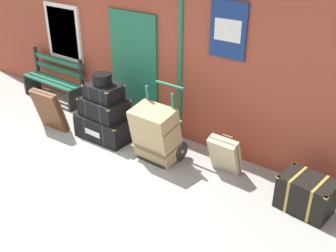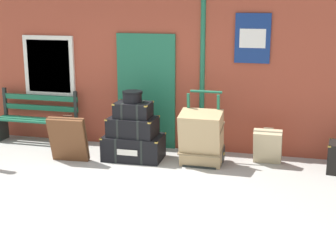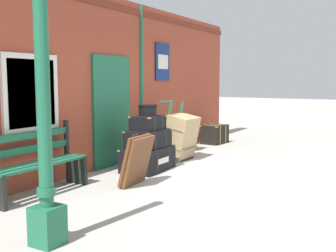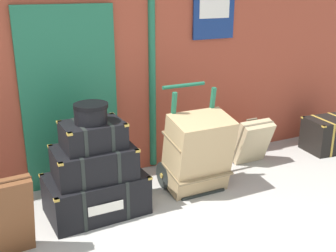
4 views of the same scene
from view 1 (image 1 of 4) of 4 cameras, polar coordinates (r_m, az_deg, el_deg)
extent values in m
plane|color=#A3A099|center=(6.25, -19.14, -7.37)|extent=(60.00, 60.00, 0.00)
cube|color=#9E422D|center=(7.13, -3.51, 12.58)|extent=(10.40, 0.30, 3.20)
cube|color=#1E6647|center=(7.24, -5.00, 8.20)|extent=(1.10, 0.05, 2.10)
cube|color=#123D2A|center=(7.23, -5.06, 8.17)|extent=(0.06, 0.02, 2.10)
cube|color=silver|center=(8.53, -15.03, 13.10)|extent=(1.04, 0.06, 1.16)
cube|color=silver|center=(8.52, -15.13, 13.07)|extent=(0.88, 0.02, 1.00)
cylinder|color=#1E6647|center=(6.45, 1.87, 11.06)|extent=(0.09, 0.09, 3.14)
cube|color=navy|center=(5.87, 8.79, 13.70)|extent=(0.60, 0.02, 0.84)
cube|color=white|center=(5.86, 8.72, 13.68)|extent=(0.44, 0.01, 0.32)
cube|color=#1E6647|center=(8.70, -17.39, 6.12)|extent=(1.60, 0.09, 0.04)
cube|color=#1E6647|center=(8.77, -16.66, 6.40)|extent=(1.60, 0.09, 0.04)
cube|color=#1E6647|center=(8.85, -15.93, 6.67)|extent=(1.60, 0.09, 0.04)
cube|color=#1E6647|center=(8.82, -15.79, 8.00)|extent=(1.60, 0.05, 0.10)
cube|color=#1E6647|center=(8.76, -15.95, 9.23)|extent=(1.60, 0.05, 0.10)
cube|color=black|center=(9.45, -19.24, 6.01)|extent=(0.06, 0.40, 0.45)
cube|color=black|center=(9.40, -18.70, 9.25)|extent=(0.06, 0.06, 0.56)
cube|color=black|center=(8.28, -13.31, 3.91)|extent=(0.06, 0.40, 0.45)
cube|color=black|center=(8.22, -12.61, 7.59)|extent=(0.06, 0.06, 0.56)
cube|color=black|center=(7.04, -9.01, -0.03)|extent=(1.03, 0.68, 0.42)
cube|color=black|center=(7.19, -10.30, 0.45)|extent=(0.06, 0.65, 0.43)
cube|color=black|center=(6.90, -7.66, -0.52)|extent=(0.06, 0.65, 0.43)
cube|color=#B79338|center=(7.10, -13.59, 1.53)|extent=(0.05, 0.05, 0.02)
cube|color=#B79338|center=(6.46, -7.89, -0.57)|extent=(0.05, 0.05, 0.02)
cube|color=#B79338|center=(7.46, -10.19, 3.15)|extent=(0.05, 0.05, 0.02)
cube|color=#B79338|center=(6.86, -4.50, 1.31)|extent=(0.05, 0.05, 0.02)
cube|color=silver|center=(6.85, -11.02, -1.02)|extent=(0.36, 0.01, 0.10)
cube|color=black|center=(6.88, -9.33, 2.70)|extent=(0.81, 0.55, 0.32)
cube|color=black|center=(7.01, -10.32, 3.07)|extent=(0.04, 0.55, 0.33)
cube|color=black|center=(6.76, -8.29, 2.31)|extent=(0.04, 0.55, 0.33)
cube|color=#B79338|center=(6.95, -13.06, 3.92)|extent=(0.05, 0.05, 0.02)
cube|color=#B79338|center=(6.41, -8.75, 2.32)|extent=(0.05, 0.05, 0.02)
cube|color=#B79338|center=(7.24, -10.00, 5.17)|extent=(0.05, 0.05, 0.02)
cube|color=#B79338|center=(6.72, -5.65, 3.72)|extent=(0.05, 0.05, 0.02)
cube|color=black|center=(6.77, -9.39, 4.94)|extent=(0.61, 0.45, 0.26)
cube|color=black|center=(6.86, -10.18, 5.18)|extent=(0.05, 0.45, 0.27)
cube|color=black|center=(6.68, -8.58, 4.69)|extent=(0.05, 0.45, 0.27)
cube|color=#B79338|center=(6.80, -12.33, 5.84)|extent=(0.05, 0.05, 0.02)
cube|color=#B79338|center=(6.41, -8.98, 4.83)|extent=(0.05, 0.05, 0.02)
cube|color=#B79338|center=(7.05, -9.91, 6.82)|extent=(0.05, 0.05, 0.02)
cube|color=#B79338|center=(6.67, -6.54, 5.89)|extent=(0.05, 0.05, 0.02)
cylinder|color=black|center=(6.69, -9.64, 6.75)|extent=(0.32, 0.32, 0.20)
cylinder|color=black|center=(6.66, -9.66, 7.37)|extent=(0.34, 0.34, 0.04)
cube|color=black|center=(6.36, -1.84, -4.85)|extent=(0.56, 0.28, 0.03)
cube|color=#1E6647|center=(6.36, -2.50, 1.09)|extent=(0.04, 0.21, 1.19)
cube|color=#1E6647|center=(6.07, 1.10, -0.18)|extent=(0.04, 0.21, 1.19)
cylinder|color=#1E6647|center=(6.10, 0.25, 6.02)|extent=(0.54, 0.04, 0.04)
cylinder|color=black|center=(6.64, -2.55, -1.96)|extent=(0.04, 0.32, 0.32)
cylinder|color=#B79338|center=(6.64, -2.55, -1.96)|extent=(0.07, 0.06, 0.06)
cylinder|color=black|center=(6.29, 1.91, -3.70)|extent=(0.04, 0.32, 0.32)
cylinder|color=#B79338|center=(6.29, 1.91, -3.70)|extent=(0.07, 0.06, 0.06)
cube|color=tan|center=(6.14, -1.78, -1.13)|extent=(0.68, 0.60, 0.95)
cube|color=olive|center=(6.24, -1.76, -2.71)|extent=(0.70, 0.46, 0.11)
cube|color=olive|center=(6.06, -1.81, 0.49)|extent=(0.70, 0.46, 0.11)
cube|color=tan|center=(5.97, 8.35, -4.17)|extent=(0.46, 0.38, 0.62)
cylinder|color=#71644C|center=(5.85, 8.75, -1.50)|extent=(0.16, 0.03, 0.03)
cube|color=brown|center=(5.97, 8.35, -4.17)|extent=(0.47, 0.24, 0.58)
cube|color=brown|center=(7.45, -16.96, 2.22)|extent=(0.66, 0.36, 0.79)
cylinder|color=#3A2112|center=(7.31, -17.23, 5.12)|extent=(0.16, 0.04, 0.03)
cube|color=#351E10|center=(7.45, -16.96, 2.22)|extent=(0.66, 0.27, 0.78)
cube|color=black|center=(5.52, 19.57, -9.39)|extent=(0.72, 0.54, 0.48)
cube|color=#B79338|center=(5.56, 18.15, -8.82)|extent=(0.08, 0.49, 0.49)
cube|color=#B79338|center=(5.48, 21.02, -9.96)|extent=(0.08, 0.49, 0.49)
cube|color=#B79338|center=(5.32, 15.83, -7.24)|extent=(0.05, 0.05, 0.02)
cube|color=#B79338|center=(5.13, 22.13, -9.75)|extent=(0.05, 0.05, 0.02)
cube|color=#B79338|center=(5.66, 17.98, -5.32)|extent=(0.05, 0.05, 0.02)
camera|label=2|loc=(4.18, -107.02, -18.88)|focal=53.34mm
camera|label=3|loc=(11.09, -50.75, 8.34)|focal=44.09mm
camera|label=4|loc=(5.86, -47.88, 7.56)|focal=44.61mm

